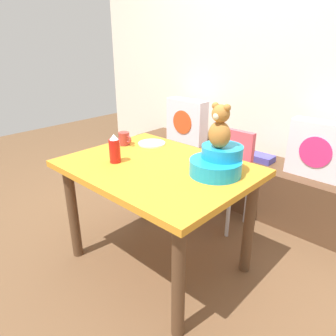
{
  "coord_description": "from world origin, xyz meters",
  "views": [
    {
      "loc": [
        1.28,
        -1.27,
        1.47
      ],
      "look_at": [
        0.0,
        0.1,
        0.69
      ],
      "focal_mm": 33.38,
      "sensor_mm": 36.0,
      "label": 1
    }
  ],
  "objects_px": {
    "highchair": "(227,166)",
    "dinner_plate_near": "(152,143)",
    "ketchup_bottle": "(115,149)",
    "pillow_floral_right": "(319,150)",
    "teddy_bear": "(220,127)",
    "infant_seat_teal": "(218,162)",
    "book_stack": "(262,158)",
    "pillow_floral_left": "(187,121)",
    "dining_table": "(157,182)",
    "coffee_mug": "(124,139)"
  },
  "relations": [
    {
      "from": "highchair",
      "to": "dinner_plate_near",
      "type": "relative_size",
      "value": 3.95
    },
    {
      "from": "ketchup_bottle",
      "to": "pillow_floral_right",
      "type": "bearing_deg",
      "value": 58.19
    },
    {
      "from": "highchair",
      "to": "teddy_bear",
      "type": "height_order",
      "value": "teddy_bear"
    },
    {
      "from": "infant_seat_teal",
      "to": "pillow_floral_right",
      "type": "bearing_deg",
      "value": 76.95
    },
    {
      "from": "pillow_floral_right",
      "to": "teddy_bear",
      "type": "distance_m",
      "value": 1.1
    },
    {
      "from": "book_stack",
      "to": "dinner_plate_near",
      "type": "distance_m",
      "value": 1.05
    },
    {
      "from": "pillow_floral_left",
      "to": "book_stack",
      "type": "bearing_deg",
      "value": 1.4
    },
    {
      "from": "ketchup_bottle",
      "to": "dinner_plate_near",
      "type": "bearing_deg",
      "value": 102.57
    },
    {
      "from": "pillow_floral_right",
      "to": "ketchup_bottle",
      "type": "xyz_separation_m",
      "value": [
        -0.81,
        -1.31,
        0.15
      ]
    },
    {
      "from": "infant_seat_teal",
      "to": "dining_table",
      "type": "bearing_deg",
      "value": -156.71
    },
    {
      "from": "pillow_floral_left",
      "to": "highchair",
      "type": "distance_m",
      "value": 0.89
    },
    {
      "from": "pillow_floral_right",
      "to": "dinner_plate_near",
      "type": "bearing_deg",
      "value": -135.17
    },
    {
      "from": "dining_table",
      "to": "teddy_bear",
      "type": "distance_m",
      "value": 0.54
    },
    {
      "from": "dining_table",
      "to": "book_stack",
      "type": "bearing_deg",
      "value": 84.1
    },
    {
      "from": "book_stack",
      "to": "ketchup_bottle",
      "type": "height_order",
      "value": "ketchup_bottle"
    },
    {
      "from": "pillow_floral_right",
      "to": "highchair",
      "type": "xyz_separation_m",
      "value": [
        -0.54,
        -0.42,
        -0.16
      ]
    },
    {
      "from": "pillow_floral_left",
      "to": "ketchup_bottle",
      "type": "distance_m",
      "value": 1.41
    },
    {
      "from": "pillow_floral_left",
      "to": "teddy_bear",
      "type": "bearing_deg",
      "value": -43.31
    },
    {
      "from": "book_stack",
      "to": "dining_table",
      "type": "height_order",
      "value": "dining_table"
    },
    {
      "from": "dining_table",
      "to": "coffee_mug",
      "type": "distance_m",
      "value": 0.5
    },
    {
      "from": "highchair",
      "to": "dinner_plate_near",
      "type": "height_order",
      "value": "highchair"
    },
    {
      "from": "dining_table",
      "to": "teddy_bear",
      "type": "xyz_separation_m",
      "value": [
        0.35,
        0.15,
        0.39
      ]
    },
    {
      "from": "book_stack",
      "to": "pillow_floral_left",
      "type": "bearing_deg",
      "value": -178.6
    },
    {
      "from": "book_stack",
      "to": "dining_table",
      "type": "relative_size",
      "value": 0.17
    },
    {
      "from": "pillow_floral_right",
      "to": "dining_table",
      "type": "relative_size",
      "value": 0.38
    },
    {
      "from": "infant_seat_teal",
      "to": "ketchup_bottle",
      "type": "xyz_separation_m",
      "value": [
        -0.58,
        -0.29,
        0.02
      ]
    },
    {
      "from": "pillow_floral_right",
      "to": "coffee_mug",
      "type": "relative_size",
      "value": 3.67
    },
    {
      "from": "pillow_floral_right",
      "to": "coffee_mug",
      "type": "xyz_separation_m",
      "value": [
        -1.04,
        -1.05,
        0.11
      ]
    },
    {
      "from": "teddy_bear",
      "to": "ketchup_bottle",
      "type": "height_order",
      "value": "teddy_bear"
    },
    {
      "from": "book_stack",
      "to": "coffee_mug",
      "type": "xyz_separation_m",
      "value": [
        -0.58,
        -1.07,
        0.3
      ]
    },
    {
      "from": "coffee_mug",
      "to": "ketchup_bottle",
      "type": "bearing_deg",
      "value": -49.15
    },
    {
      "from": "pillow_floral_right",
      "to": "book_stack",
      "type": "bearing_deg",
      "value": 177.39
    },
    {
      "from": "ketchup_bottle",
      "to": "dinner_plate_near",
      "type": "height_order",
      "value": "ketchup_bottle"
    },
    {
      "from": "pillow_floral_left",
      "to": "infant_seat_teal",
      "type": "distance_m",
      "value": 1.49
    },
    {
      "from": "infant_seat_teal",
      "to": "teddy_bear",
      "type": "xyz_separation_m",
      "value": [
        0.0,
        -0.0,
        0.21
      ]
    },
    {
      "from": "pillow_floral_left",
      "to": "infant_seat_teal",
      "type": "xyz_separation_m",
      "value": [
        1.08,
        -1.02,
        0.13
      ]
    },
    {
      "from": "pillow_floral_right",
      "to": "book_stack",
      "type": "distance_m",
      "value": 0.5
    },
    {
      "from": "teddy_bear",
      "to": "ketchup_bottle",
      "type": "bearing_deg",
      "value": -153.11
    },
    {
      "from": "pillow_floral_left",
      "to": "coffee_mug",
      "type": "xyz_separation_m",
      "value": [
        0.27,
        -1.05,
        0.11
      ]
    },
    {
      "from": "infant_seat_teal",
      "to": "teddy_bear",
      "type": "bearing_deg",
      "value": -90.0
    },
    {
      "from": "dining_table",
      "to": "highchair",
      "type": "height_order",
      "value": "highchair"
    },
    {
      "from": "infant_seat_teal",
      "to": "dinner_plate_near",
      "type": "distance_m",
      "value": 0.68
    },
    {
      "from": "teddy_bear",
      "to": "coffee_mug",
      "type": "distance_m",
      "value": 0.84
    },
    {
      "from": "pillow_floral_right",
      "to": "book_stack",
      "type": "height_order",
      "value": "pillow_floral_right"
    },
    {
      "from": "pillow_floral_left",
      "to": "coffee_mug",
      "type": "distance_m",
      "value": 1.09
    },
    {
      "from": "dinner_plate_near",
      "to": "teddy_bear",
      "type": "bearing_deg",
      "value": -10.06
    },
    {
      "from": "book_stack",
      "to": "teddy_bear",
      "type": "xyz_separation_m",
      "value": [
        0.22,
        -1.04,
        0.53
      ]
    },
    {
      "from": "dining_table",
      "to": "dinner_plate_near",
      "type": "relative_size",
      "value": 5.78
    },
    {
      "from": "dining_table",
      "to": "dinner_plate_near",
      "type": "height_order",
      "value": "dinner_plate_near"
    },
    {
      "from": "pillow_floral_left",
      "to": "ketchup_bottle",
      "type": "xyz_separation_m",
      "value": [
        0.5,
        -1.31,
        0.15
      ]
    }
  ]
}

